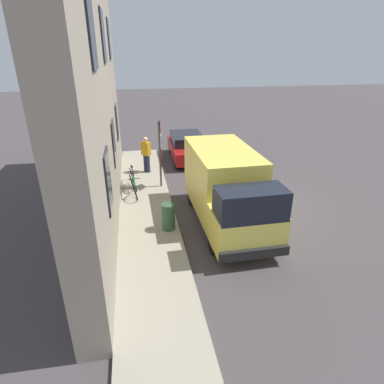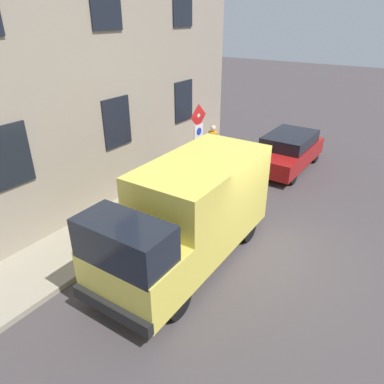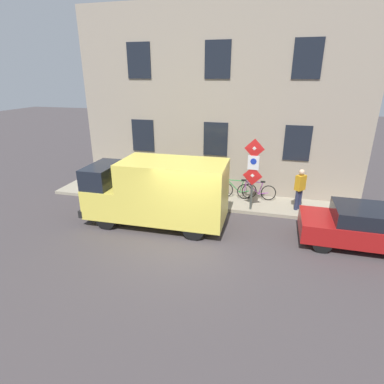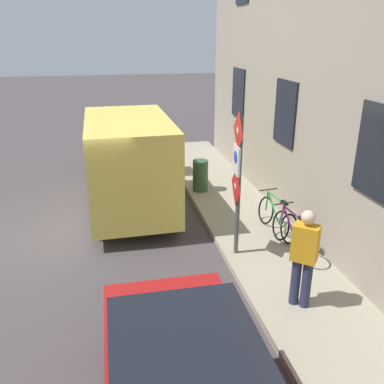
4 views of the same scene
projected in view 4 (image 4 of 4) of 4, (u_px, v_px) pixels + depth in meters
name	position (u px, v px, depth m)	size (l,w,h in m)	color
ground_plane	(80.00, 233.00, 9.63)	(80.00, 80.00, 0.00)	#443D3F
sidewalk_slab	(241.00, 216.00, 10.37)	(1.99, 14.84, 0.14)	gray
building_facade	(306.00, 46.00, 9.16)	(0.75, 12.84, 8.28)	#9F9180
sign_post_stacked	(237.00, 171.00, 7.85)	(0.17, 0.56, 2.84)	#474C47
delivery_van	(128.00, 159.00, 10.70)	(2.08, 5.36, 2.50)	#EAD552
bicycle_purple	(293.00, 234.00, 8.47)	(0.46, 1.72, 0.89)	black
bicycle_green	(277.00, 217.00, 9.24)	(0.47, 1.72, 0.89)	black
pedestrian	(304.00, 256.00, 6.55)	(0.47, 0.46, 1.72)	#262B47
litter_bin	(200.00, 176.00, 11.72)	(0.44, 0.44, 0.90)	#2D5133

